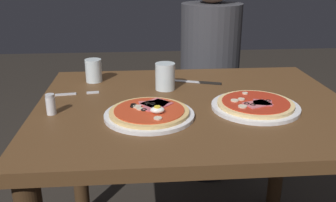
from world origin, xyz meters
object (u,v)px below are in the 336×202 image
object	(u,v)px
dining_table	(193,133)
diner_person	(209,81)
pizza_across_left	(255,105)
knife	(201,82)
water_glass_near	(94,72)
pizza_foreground	(150,113)
fork	(74,94)
water_glass_far	(165,78)
salt_shaker	(51,104)

from	to	relation	value
dining_table	diner_person	distance (m)	0.79
pizza_across_left	knife	xyz separation A→B (m)	(-0.13, 0.29, -0.01)
water_glass_near	diner_person	world-z (taller)	diner_person
pizza_foreground	fork	world-z (taller)	pizza_foreground
fork	dining_table	bearing A→B (deg)	-15.71
pizza_across_left	water_glass_near	bearing A→B (deg)	148.18
dining_table	fork	bearing A→B (deg)	164.29
water_glass_near	pizza_across_left	bearing A→B (deg)	-31.82
fork	water_glass_far	bearing A→B (deg)	5.71
pizza_across_left	diner_person	bearing A→B (deg)	89.57
dining_table	fork	size ratio (longest dim) A/B	6.82
dining_table	water_glass_far	bearing A→B (deg)	119.91
salt_shaker	knife	bearing A→B (deg)	28.45
water_glass_far	salt_shaker	bearing A→B (deg)	-149.88
salt_shaker	pizza_foreground	bearing A→B (deg)	-8.89
pizza_across_left	fork	size ratio (longest dim) A/B	1.84
water_glass_far	fork	xyz separation A→B (m)	(-0.34, -0.03, -0.04)
pizza_foreground	diner_person	world-z (taller)	diner_person
pizza_foreground	knife	size ratio (longest dim) A/B	1.48
fork	diner_person	distance (m)	0.91
pizza_foreground	salt_shaker	world-z (taller)	salt_shaker
diner_person	water_glass_near	bearing A→B (deg)	40.22
pizza_foreground	salt_shaker	distance (m)	0.32
water_glass_far	salt_shaker	distance (m)	0.44
pizza_across_left	diner_person	distance (m)	0.85
pizza_across_left	knife	distance (m)	0.32
water_glass_near	salt_shaker	xyz separation A→B (m)	(-0.10, -0.34, -0.01)
dining_table	water_glass_near	xyz separation A→B (m)	(-0.37, 0.28, 0.16)
knife	salt_shaker	bearing A→B (deg)	-151.55
knife	water_glass_far	bearing A→B (deg)	-156.10
pizza_foreground	salt_shaker	size ratio (longest dim) A/B	4.23
water_glass_near	knife	size ratio (longest dim) A/B	0.48
dining_table	water_glass_near	size ratio (longest dim) A/B	11.73
fork	diner_person	xyz separation A→B (m)	(0.63, 0.64, -0.16)
water_glass_far	knife	size ratio (longest dim) A/B	0.53
salt_shaker	pizza_across_left	bearing A→B (deg)	-0.49
pizza_across_left	salt_shaker	distance (m)	0.66
knife	water_glass_near	bearing A→B (deg)	172.35
fork	salt_shaker	world-z (taller)	salt_shaker
water_glass_far	diner_person	xyz separation A→B (m)	(0.29, 0.60, -0.21)
knife	salt_shaker	distance (m)	0.60
dining_table	knife	distance (m)	0.26
dining_table	pizza_foreground	xyz separation A→B (m)	(-0.16, -0.12, 0.13)
knife	diner_person	distance (m)	0.58
pizza_across_left	water_glass_far	xyz separation A→B (m)	(-0.28, 0.23, 0.03)
pizza_foreground	fork	xyz separation A→B (m)	(-0.27, 0.24, -0.01)
water_glass_near	fork	world-z (taller)	water_glass_near
knife	salt_shaker	xyz separation A→B (m)	(-0.53, -0.29, 0.03)
pizza_across_left	pizza_foreground	bearing A→B (deg)	-173.03
salt_shaker	dining_table	bearing A→B (deg)	8.04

